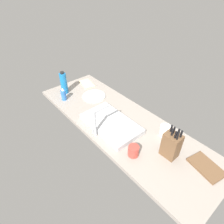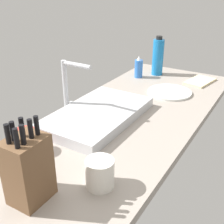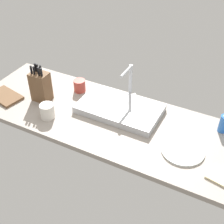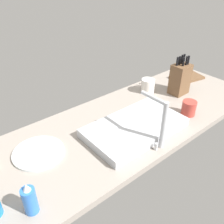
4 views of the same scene
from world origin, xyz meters
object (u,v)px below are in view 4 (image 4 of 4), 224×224
Objects in this scene: sink_basin at (135,127)px; dinner_plate at (39,153)px; faucet at (160,119)px; knife_block at (180,79)px; cutting_board at (187,77)px; soap_bottle at (30,200)px; ceramic_cup at (189,108)px; coffee_mug at (148,86)px.

dinner_plate is at bearing -18.92° from sink_basin.
knife_block reaches higher than faucet.
cutting_board is 1.66× the size of soap_bottle.
sink_basin is 51.24cm from dinner_plate.
faucet is 0.97× the size of knife_block.
cutting_board is 127.13cm from dinner_plate.
cutting_board is at bearing -163.80° from sink_basin.
faucet is (-0.65, 15.76, 13.30)cm from sink_basin.
soap_bottle reaches higher than dinner_plate.
faucet reaches higher than dinner_plate.
dinner_plate is at bearing -119.60° from soap_bottle.
soap_bottle is (64.29, 11.29, 3.89)cm from sink_basin.
knife_block reaches higher than ceramic_cup.
sink_basin is 81.79cm from cutting_board.
cutting_board is at bearing -157.93° from knife_block.
coffee_mug reaches higher than cutting_board.
knife_block is at bearing -152.18° from faucet.
faucet reaches higher than cutting_board.
coffee_mug is (40.07, -3.93, 3.94)cm from cutting_board.
ceramic_cup is (-36.31, 8.51, 2.08)cm from sink_basin.
knife_block is 1.85× the size of soap_bottle.
coffee_mug is at bearing -145.18° from sink_basin.
sink_basin is at bearing -13.19° from ceramic_cup.
faucet is at bearing 11.49° from ceramic_cup.
knife_block is at bearing -167.11° from sink_basin.
knife_block is 21.92cm from coffee_mug.
coffee_mug is at bearing -44.11° from knife_block.
cutting_board is 0.96× the size of dinner_plate.
coffee_mug is (-86.91, -10.14, 4.24)cm from dinner_plate.
dinner_plate is 88.48cm from ceramic_cup.
faucet is at bearing 176.06° from soap_bottle.
faucet is 1.80× the size of soap_bottle.
ceramic_cup is at bearing 86.50° from coffee_mug.
soap_bottle is at bearing -3.94° from faucet.
knife_block is 120.59cm from soap_bottle.
sink_basin is 2.04× the size of knife_block.
knife_block is at bearing 23.06° from cutting_board.
faucet is 57.91cm from coffee_mug.
sink_basin is 2.10× the size of faucet.
knife_block reaches higher than cutting_board.
sink_basin is at bearing 16.20° from cutting_board.
knife_block reaches higher than sink_basin.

